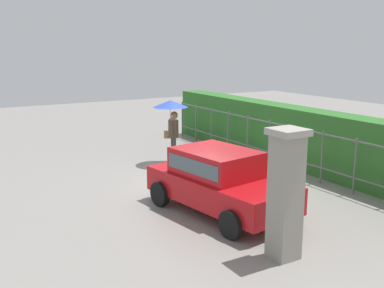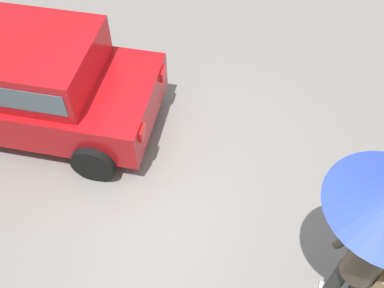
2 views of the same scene
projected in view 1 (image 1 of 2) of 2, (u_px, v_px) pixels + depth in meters
The scene contains 6 objects.
ground_plane at pixel (197, 183), 12.93m from camera, with size 40.00×40.00×0.00m, color gray.
car at pixel (219, 179), 10.57m from camera, with size 3.91×2.29×1.48m.
pedestrian at pixel (171, 114), 14.85m from camera, with size 1.13×1.13×2.11m.
gate_pillar at pixel (286, 193), 8.16m from camera, with size 0.60×0.60×2.42m.
fence_section at pixel (281, 144), 14.24m from camera, with size 12.66×0.05×1.50m.
hedge_row at pixel (299, 137), 14.59m from camera, with size 13.61×0.90×1.90m, color #2D6B28.
Camera 1 is at (10.60, -6.43, 3.83)m, focal length 42.55 mm.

